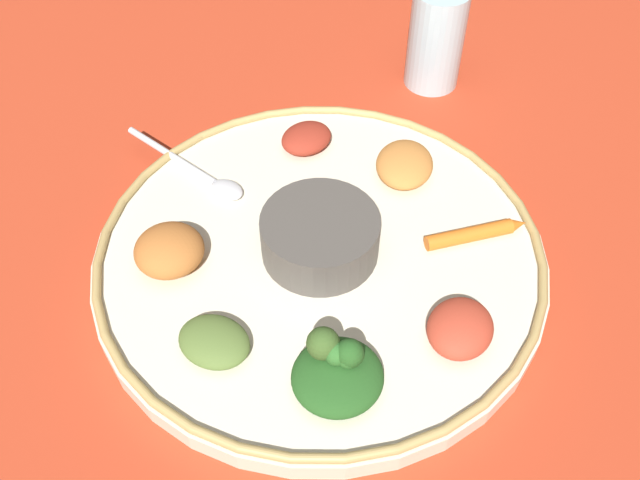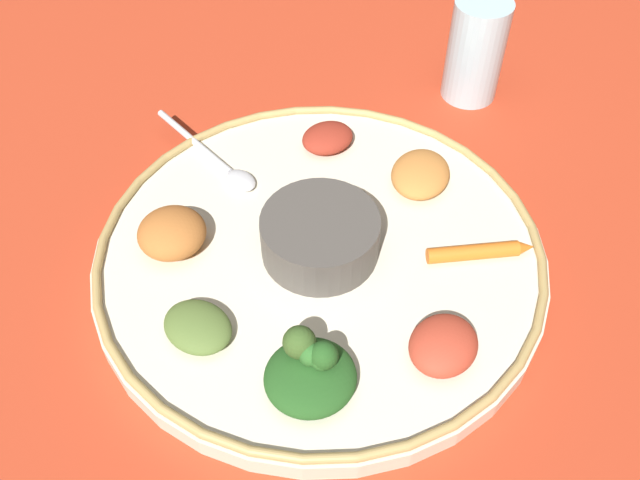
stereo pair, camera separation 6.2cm
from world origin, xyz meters
TOP-DOWN VIEW (x-y plane):
  - ground_plane at (0.00, 0.00)m, footprint 2.40×2.40m
  - platter at (0.00, 0.00)m, footprint 0.40×0.40m
  - platter_rim at (0.00, 0.00)m, footprint 0.40×0.40m
  - center_bowl at (0.00, 0.00)m, footprint 0.10×0.10m
  - spoon at (0.14, -0.06)m, footprint 0.15×0.07m
  - greens_pile at (-0.05, 0.12)m, footprint 0.10×0.10m
  - carrot_near_spoon at (-0.13, -0.06)m, footprint 0.09×0.06m
  - mound_squash at (-0.05, -0.12)m, footprint 0.06×0.07m
  - mound_chickpea at (0.12, 0.05)m, footprint 0.09×0.09m
  - mound_beet at (0.05, -0.13)m, footprint 0.07×0.07m
  - mound_berbere_red at (-0.13, 0.05)m, footprint 0.06×0.07m
  - mound_collards at (0.05, 0.12)m, footprint 0.07×0.06m
  - drinking_glass at (-0.04, -0.30)m, footprint 0.06×0.06m

SIDE VIEW (x-z plane):
  - ground_plane at x=0.00m, z-range 0.00..0.00m
  - platter at x=0.00m, z-range 0.00..0.02m
  - platter_rim at x=0.00m, z-range 0.02..0.03m
  - spoon at x=0.14m, z-range 0.02..0.03m
  - carrot_near_spoon at x=-0.13m, z-range 0.02..0.03m
  - mound_collards at x=0.05m, z-range 0.02..0.04m
  - mound_beet at x=0.05m, z-range 0.02..0.04m
  - mound_squash at x=-0.05m, z-range 0.02..0.04m
  - mound_berbere_red at x=-0.13m, z-range 0.02..0.05m
  - mound_chickpea at x=0.12m, z-range 0.02..0.05m
  - greens_pile at x=-0.05m, z-range 0.01..0.06m
  - center_bowl at x=0.00m, z-range 0.02..0.06m
  - drinking_glass at x=-0.04m, z-range -0.01..0.11m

